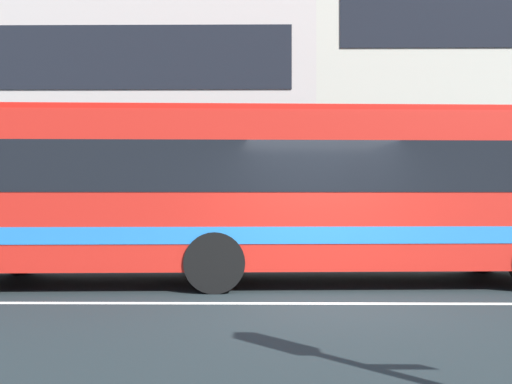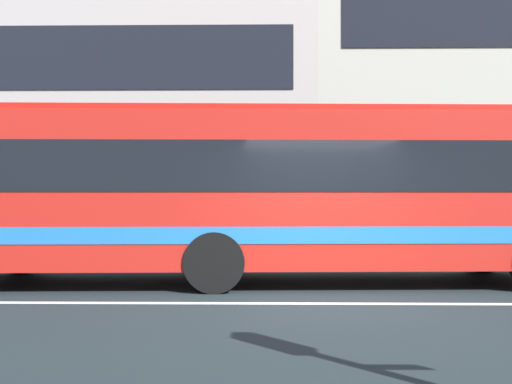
# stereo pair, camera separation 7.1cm
# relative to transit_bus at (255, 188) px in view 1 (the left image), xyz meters

# --- Properties ---
(ground_plane) EXTENTS (160.00, 160.00, 0.00)m
(ground_plane) POSITION_rel_transit_bus_xyz_m (1.13, -2.15, -1.72)
(ground_plane) COLOR #1E282B
(lane_centre_line) EXTENTS (60.00, 0.16, 0.01)m
(lane_centre_line) POSITION_rel_transit_bus_xyz_m (1.13, -2.15, -1.72)
(lane_centre_line) COLOR silver
(lane_centre_line) RESTS_ON ground_plane
(apartment_block_left) EXTENTS (20.11, 11.46, 10.55)m
(apartment_block_left) POSITION_rel_transit_bus_xyz_m (-8.16, 14.03, 3.55)
(apartment_block_left) COLOR #B3A8A2
(apartment_block_left) RESTS_ON ground_plane
(transit_bus) EXTENTS (11.51, 3.12, 3.12)m
(transit_bus) POSITION_rel_transit_bus_xyz_m (0.00, 0.00, 0.00)
(transit_bus) COLOR red
(transit_bus) RESTS_ON ground_plane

